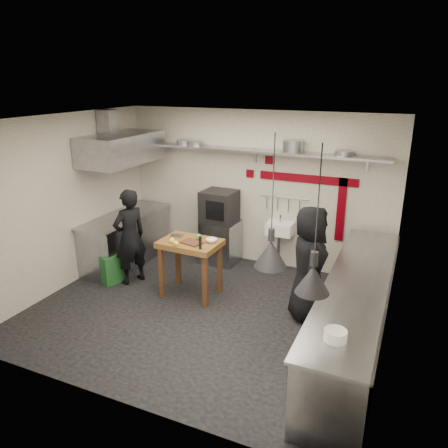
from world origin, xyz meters
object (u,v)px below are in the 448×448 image
at_px(combi_oven, 219,206).
at_px(oven_stand, 221,242).
at_px(prep_table, 191,268).
at_px(chef_right, 309,264).
at_px(green_bin, 110,268).
at_px(chef_left, 130,237).

bearing_deg(combi_oven, oven_stand, 36.27).
xyz_separation_m(prep_table, chef_right, (1.85, 0.08, 0.38)).
xyz_separation_m(oven_stand, green_bin, (-1.37, -1.54, -0.15)).
xyz_separation_m(combi_oven, green_bin, (-1.35, -1.53, -0.84)).
height_order(green_bin, chef_left, chef_left).
height_order(oven_stand, chef_left, chef_left).
distance_m(oven_stand, chef_right, 2.40).
height_order(combi_oven, green_bin, combi_oven).
xyz_separation_m(green_bin, prep_table, (1.48, 0.14, 0.21)).
bearing_deg(combi_oven, chef_left, -123.35).
bearing_deg(combi_oven, green_bin, -128.57).
bearing_deg(chef_right, combi_oven, 38.09).
xyz_separation_m(prep_table, chef_left, (-1.14, 0.01, 0.35)).
height_order(green_bin, chef_right, chef_right).
distance_m(oven_stand, chef_left, 1.77).
relative_size(combi_oven, chef_left, 0.36).
height_order(combi_oven, chef_left, chef_left).
height_order(combi_oven, chef_right, chef_right).
relative_size(chef_left, chef_right, 0.97).
bearing_deg(green_bin, prep_table, 5.57).
xyz_separation_m(oven_stand, chef_right, (1.96, -1.31, 0.44)).
distance_m(combi_oven, chef_right, 2.39).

